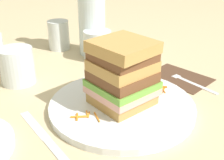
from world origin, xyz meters
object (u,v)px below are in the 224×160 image
at_px(sandwich, 123,74).
at_px(fork, 186,79).
at_px(juice_glass, 98,47).
at_px(napkin_dark, 179,77).
at_px(main_plate, 122,105).
at_px(knife, 47,139).
at_px(empty_tumbler_1, 17,66).
at_px(water_bottle, 91,6).
at_px(empty_tumbler_2, 59,35).

relative_size(sandwich, fork, 0.81).
height_order(sandwich, juice_glass, sandwich).
bearing_deg(napkin_dark, sandwich, -177.53).
bearing_deg(main_plate, juice_glass, 60.44).
bearing_deg(napkin_dark, knife, 179.13).
bearing_deg(knife, sandwich, -4.97).
xyz_separation_m(main_plate, empty_tumbler_1, (-0.10, 0.25, 0.04)).
distance_m(juice_glass, empty_tumbler_1, 0.24).
bearing_deg(sandwich, fork, -3.75).
distance_m(water_bottle, empty_tumbler_2, 0.15).
bearing_deg(sandwich, napkin_dark, 2.47).
height_order(napkin_dark, fork, fork).
distance_m(main_plate, fork, 0.20).
relative_size(napkin_dark, knife, 0.72).
relative_size(main_plate, empty_tumbler_2, 3.33).
distance_m(sandwich, empty_tumbler_1, 0.27).
xyz_separation_m(napkin_dark, juice_glass, (-0.07, 0.23, 0.04)).
relative_size(juice_glass, empty_tumbler_1, 0.97).
bearing_deg(empty_tumbler_2, water_bottle, -61.97).
xyz_separation_m(knife, empty_tumbler_2, (0.27, 0.37, 0.04)).
bearing_deg(empty_tumbler_1, water_bottle, 7.76).
distance_m(main_plate, juice_glass, 0.28).
bearing_deg(knife, main_plate, -4.66).
relative_size(juice_glass, water_bottle, 0.27).
height_order(water_bottle, empty_tumbler_1, water_bottle).
bearing_deg(juice_glass, empty_tumbler_2, 102.33).
bearing_deg(empty_tumbler_1, empty_tumbler_2, 33.55).
bearing_deg(empty_tumbler_1, fork, -41.42).
bearing_deg(empty_tumbler_1, sandwich, -68.77).
height_order(sandwich, fork, sandwich).
xyz_separation_m(knife, water_bottle, (0.32, 0.27, 0.14)).
relative_size(juice_glass, empty_tumbler_2, 0.94).
distance_m(knife, empty_tumbler_1, 0.25).
xyz_separation_m(sandwich, knife, (-0.17, 0.01, -0.08)).
xyz_separation_m(juice_glass, empty_tumbler_1, (-0.24, 0.01, 0.01)).
bearing_deg(knife, water_bottle, 40.25).
distance_m(napkin_dark, water_bottle, 0.32).
bearing_deg(sandwich, empty_tumbler_2, 75.00).
bearing_deg(water_bottle, main_plate, -118.54).
relative_size(fork, knife, 0.83).
height_order(sandwich, knife, sandwich).
bearing_deg(main_plate, knife, 175.34).
xyz_separation_m(fork, empty_tumbler_2, (-0.10, 0.40, 0.04)).
xyz_separation_m(main_plate, empty_tumbler_2, (0.10, 0.39, 0.04)).
bearing_deg(fork, empty_tumbler_1, 138.58).
xyz_separation_m(main_plate, fork, (0.20, -0.01, -0.00)).
relative_size(napkin_dark, juice_glass, 1.74).
bearing_deg(fork, water_bottle, 98.88).
height_order(napkin_dark, juice_glass, juice_glass).
bearing_deg(sandwich, juice_glass, 60.42).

